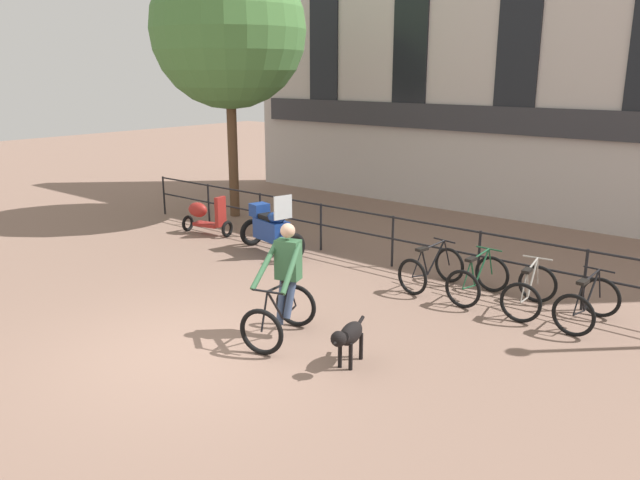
% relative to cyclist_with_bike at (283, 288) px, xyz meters
% --- Properties ---
extents(ground_plane, '(60.00, 60.00, 0.00)m').
position_rel_cyclist_with_bike_xyz_m(ground_plane, '(-0.67, -1.27, -0.76)').
color(ground_plane, '#846656').
extents(canal_railing, '(15.05, 0.05, 1.05)m').
position_rel_cyclist_with_bike_xyz_m(canal_railing, '(-0.67, 3.93, -0.05)').
color(canal_railing, black).
rests_on(canal_railing, ground_plane).
extents(building_facade, '(18.00, 0.72, 9.02)m').
position_rel_cyclist_with_bike_xyz_m(building_facade, '(-0.67, 9.72, 3.73)').
color(building_facade, beige).
rests_on(building_facade, ground_plane).
extents(cyclist_with_bike, '(0.98, 1.31, 1.70)m').
position_rel_cyclist_with_bike_xyz_m(cyclist_with_bike, '(0.00, 0.00, 0.00)').
color(cyclist_with_bike, black).
rests_on(cyclist_with_bike, ground_plane).
extents(dog, '(0.37, 0.97, 0.62)m').
position_rel_cyclist_with_bike_xyz_m(dog, '(1.33, -0.16, -0.33)').
color(dog, black).
rests_on(dog, ground_plane).
extents(parked_motorcycle, '(1.82, 0.99, 1.35)m').
position_rel_cyclist_with_bike_xyz_m(parked_motorcycle, '(-3.22, 3.05, -0.20)').
color(parked_motorcycle, black).
rests_on(parked_motorcycle, ground_plane).
extents(parked_bicycle_near_lamp, '(0.83, 1.20, 0.86)m').
position_rel_cyclist_with_bike_xyz_m(parked_bicycle_near_lamp, '(0.60, 3.28, -0.41)').
color(parked_bicycle_near_lamp, black).
rests_on(parked_bicycle_near_lamp, ground_plane).
extents(parked_bicycle_mid_left, '(0.70, 1.13, 0.86)m').
position_rel_cyclist_with_bike_xyz_m(parked_bicycle_mid_left, '(1.51, 3.28, -0.41)').
color(parked_bicycle_mid_left, black).
rests_on(parked_bicycle_mid_left, ground_plane).
extents(parked_bicycle_mid_right, '(0.79, 1.18, 0.86)m').
position_rel_cyclist_with_bike_xyz_m(parked_bicycle_mid_right, '(2.43, 3.28, -0.41)').
color(parked_bicycle_mid_right, black).
rests_on(parked_bicycle_mid_right, ground_plane).
extents(parked_bicycle_far_end, '(0.74, 1.15, 0.86)m').
position_rel_cyclist_with_bike_xyz_m(parked_bicycle_far_end, '(3.34, 3.28, -0.41)').
color(parked_bicycle_far_end, black).
rests_on(parked_bicycle_far_end, ground_plane).
extents(parked_scooter, '(1.33, 0.65, 0.96)m').
position_rel_cyclist_with_bike_xyz_m(parked_scooter, '(-5.60, 3.23, -0.30)').
color(parked_scooter, black).
rests_on(parked_scooter, ground_plane).
extents(tree_canalside_left, '(3.98, 3.98, 6.84)m').
position_rel_cyclist_with_bike_xyz_m(tree_canalside_left, '(-6.54, 5.05, 4.08)').
color(tree_canalside_left, brown).
rests_on(tree_canalside_left, ground_plane).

